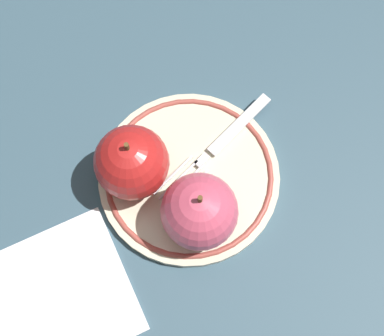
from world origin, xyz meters
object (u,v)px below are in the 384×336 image
at_px(plate, 192,176).
at_px(fork, 222,145).
at_px(apple_red_whole, 202,212).
at_px(napkin_folded, 54,299).
at_px(apple_second_whole, 135,163).

distance_m(plate, fork, 0.05).
distance_m(plate, apple_red_whole, 0.07).
bearing_deg(apple_red_whole, plate, 14.02).
relative_size(plate, apple_red_whole, 2.28).
distance_m(fork, napkin_folded, 0.24).
relative_size(apple_second_whole, fork, 0.61).
relative_size(plate, apple_second_whole, 2.28).
relative_size(apple_red_whole, fork, 0.61).
bearing_deg(napkin_folded, apple_red_whole, -59.27).
bearing_deg(fork, apple_second_whole, -25.52).
xyz_separation_m(plate, apple_second_whole, (-0.00, 0.06, 0.04)).
bearing_deg(napkin_folded, apple_second_whole, -29.23).
xyz_separation_m(plate, napkin_folded, (-0.14, 0.13, -0.00)).
bearing_deg(apple_red_whole, napkin_folded, 120.73).
xyz_separation_m(apple_second_whole, napkin_folded, (-0.13, 0.07, -0.05)).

